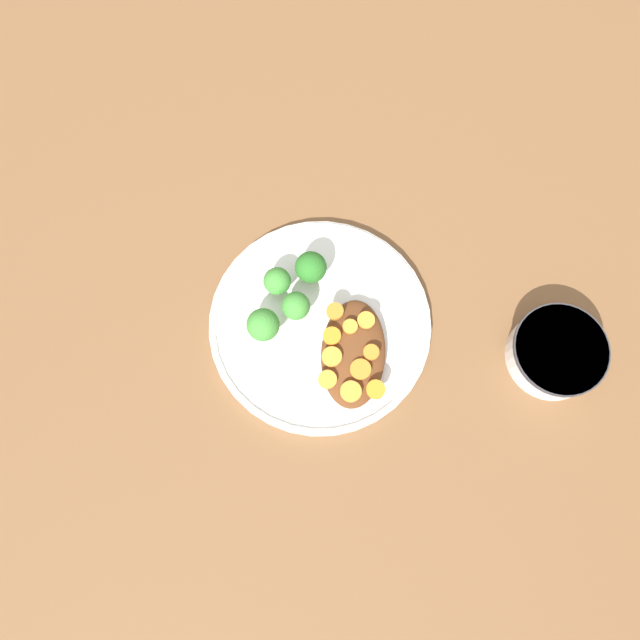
# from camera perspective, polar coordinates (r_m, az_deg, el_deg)

# --- Properties ---
(ground_plane) EXTENTS (4.00, 4.00, 0.00)m
(ground_plane) POSITION_cam_1_polar(r_m,az_deg,el_deg) (0.81, 0.00, -0.58)
(ground_plane) COLOR brown
(plate) EXTENTS (0.28, 0.28, 0.02)m
(plate) POSITION_cam_1_polar(r_m,az_deg,el_deg) (0.80, 0.00, -0.39)
(plate) COLOR silver
(plate) RESTS_ON ground_plane
(dip_bowl) EXTENTS (0.12, 0.12, 0.05)m
(dip_bowl) POSITION_cam_1_polar(r_m,az_deg,el_deg) (0.83, 20.81, -2.79)
(dip_bowl) COLOR silver
(dip_bowl) RESTS_ON ground_plane
(stew_mound) EXTENTS (0.14, 0.08, 0.03)m
(stew_mound) POSITION_cam_1_polar(r_m,az_deg,el_deg) (0.77, 3.06, -3.05)
(stew_mound) COLOR #5B3319
(stew_mound) RESTS_ON plate
(broccoli_floret_0) EXTENTS (0.04, 0.04, 0.06)m
(broccoli_floret_0) POSITION_cam_1_polar(r_m,az_deg,el_deg) (0.77, -5.21, -0.49)
(broccoli_floret_0) COLOR #7FA85B
(broccoli_floret_0) RESTS_ON plate
(broccoli_floret_1) EXTENTS (0.04, 0.04, 0.05)m
(broccoli_floret_1) POSITION_cam_1_polar(r_m,az_deg,el_deg) (0.79, -3.93, 3.55)
(broccoli_floret_1) COLOR #7FA85B
(broccoli_floret_1) RESTS_ON plate
(broccoli_floret_2) EXTENTS (0.04, 0.04, 0.05)m
(broccoli_floret_2) POSITION_cam_1_polar(r_m,az_deg,el_deg) (0.79, -0.85, 4.81)
(broccoli_floret_2) COLOR #7FA85B
(broccoli_floret_2) RESTS_ON plate
(broccoli_floret_3) EXTENTS (0.04, 0.04, 0.05)m
(broccoli_floret_3) POSITION_cam_1_polar(r_m,az_deg,el_deg) (0.77, -2.22, 1.26)
(broccoli_floret_3) COLOR #7FA85B
(broccoli_floret_3) RESTS_ON plate
(carrot_slice_0) EXTENTS (0.02, 0.02, 0.01)m
(carrot_slice_0) POSITION_cam_1_polar(r_m,az_deg,el_deg) (0.76, 4.70, -2.95)
(carrot_slice_0) COLOR orange
(carrot_slice_0) RESTS_ON stew_mound
(carrot_slice_1) EXTENTS (0.02, 0.02, 0.00)m
(carrot_slice_1) POSITION_cam_1_polar(r_m,az_deg,el_deg) (0.77, 4.25, 0.26)
(carrot_slice_1) COLOR orange
(carrot_slice_1) RESTS_ON stew_mound
(carrot_slice_2) EXTENTS (0.02, 0.02, 0.00)m
(carrot_slice_2) POSITION_cam_1_polar(r_m,az_deg,el_deg) (0.77, 2.78, -0.60)
(carrot_slice_2) COLOR orange
(carrot_slice_2) RESTS_ON stew_mound
(carrot_slice_3) EXTENTS (0.02, 0.02, 0.01)m
(carrot_slice_3) POSITION_cam_1_polar(r_m,az_deg,el_deg) (0.76, 1.09, -3.38)
(carrot_slice_3) COLOR orange
(carrot_slice_3) RESTS_ON stew_mound
(carrot_slice_4) EXTENTS (0.02, 0.02, 0.01)m
(carrot_slice_4) POSITION_cam_1_polar(r_m,az_deg,el_deg) (0.75, 5.11, -6.35)
(carrot_slice_4) COLOR orange
(carrot_slice_4) RESTS_ON stew_mound
(carrot_slice_5) EXTENTS (0.02, 0.02, 0.01)m
(carrot_slice_5) POSITION_cam_1_polar(r_m,az_deg,el_deg) (0.77, 1.37, 0.80)
(carrot_slice_5) COLOR orange
(carrot_slice_5) RESTS_ON stew_mound
(carrot_slice_6) EXTENTS (0.03, 0.03, 0.00)m
(carrot_slice_6) POSITION_cam_1_polar(r_m,az_deg,el_deg) (0.76, 3.72, -4.52)
(carrot_slice_6) COLOR orange
(carrot_slice_6) RESTS_ON stew_mound
(carrot_slice_7) EXTENTS (0.03, 0.03, 0.01)m
(carrot_slice_7) POSITION_cam_1_polar(r_m,az_deg,el_deg) (0.75, 2.84, -6.55)
(carrot_slice_7) COLOR orange
(carrot_slice_7) RESTS_ON stew_mound
(carrot_slice_8) EXTENTS (0.02, 0.02, 0.01)m
(carrot_slice_8) POSITION_cam_1_polar(r_m,az_deg,el_deg) (0.76, 1.09, -1.47)
(carrot_slice_8) COLOR orange
(carrot_slice_8) RESTS_ON stew_mound
(carrot_slice_9) EXTENTS (0.02, 0.02, 0.00)m
(carrot_slice_9) POSITION_cam_1_polar(r_m,az_deg,el_deg) (0.75, 0.69, -5.45)
(carrot_slice_9) COLOR orange
(carrot_slice_9) RESTS_ON stew_mound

